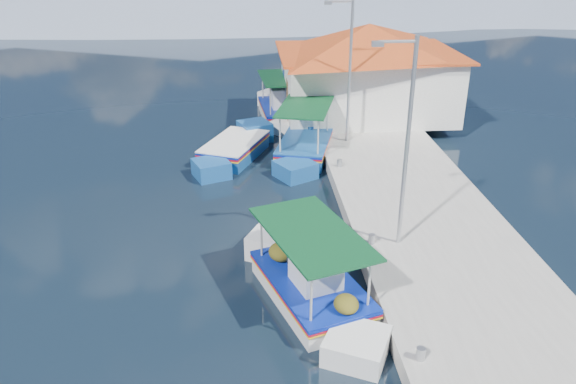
{
  "coord_description": "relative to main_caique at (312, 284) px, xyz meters",
  "views": [
    {
      "loc": [
        0.24,
        -12.29,
        8.88
      ],
      "look_at": [
        1.48,
        4.06,
        1.3
      ],
      "focal_mm": 35.26,
      "sensor_mm": 36.0,
      "label": 1
    }
  ],
  "objects": [
    {
      "name": "lamp_post_near",
      "position": [
        2.7,
        1.88,
        3.42
      ],
      "size": [
        1.21,
        0.14,
        6.0
      ],
      "color": "#A5A8AD",
      "rests_on": "quay"
    },
    {
      "name": "ground",
      "position": [
        -1.8,
        -0.12,
        -0.43
      ],
      "size": [
        160.0,
        160.0,
        0.0
      ],
      "primitive_type": "plane",
      "color": "black",
      "rests_on": "ground"
    },
    {
      "name": "harbor_building",
      "position": [
        4.39,
        14.88,
        2.34
      ],
      "size": [
        10.49,
        10.49,
        4.4
      ],
      "color": "white",
      "rests_on": "quay"
    },
    {
      "name": "bollards",
      "position": [
        2.0,
        5.13,
        0.22
      ],
      "size": [
        0.2,
        17.2,
        0.3
      ],
      "color": "#A5A8AD",
      "rests_on": "quay"
    },
    {
      "name": "lamp_post_far",
      "position": [
        2.7,
        10.88,
        3.42
      ],
      "size": [
        1.21,
        0.14,
        6.0
      ],
      "color": "#A5A8AD",
      "rests_on": "quay"
    },
    {
      "name": "caique_blue_hull",
      "position": [
        -2.17,
        10.56,
        -0.13
      ],
      "size": [
        3.5,
        5.89,
        1.14
      ],
      "rotation": [
        0.0,
        0.0,
        0.41
      ],
      "color": "#174C8F",
      "rests_on": "ground"
    },
    {
      "name": "quay",
      "position": [
        4.1,
        5.88,
        -0.18
      ],
      "size": [
        5.0,
        44.0,
        0.5
      ],
      "primitive_type": "cube",
      "color": "#AFACA4",
      "rests_on": "ground"
    },
    {
      "name": "caique_far",
      "position": [
        0.25,
        15.99,
        0.01
      ],
      "size": [
        2.36,
        6.82,
        2.4
      ],
      "rotation": [
        0.0,
        0.0,
        -0.08
      ],
      "color": "silver",
      "rests_on": "ground"
    },
    {
      "name": "main_caique",
      "position": [
        0.0,
        0.0,
        0.0
      ],
      "size": [
        3.43,
        6.47,
        2.25
      ],
      "rotation": [
        0.0,
        0.0,
        -0.33
      ],
      "color": "silver",
      "rests_on": "ground"
    },
    {
      "name": "caique_green_canopy",
      "position": [
        0.87,
        10.47,
        -0.06
      ],
      "size": [
        3.11,
        6.47,
        2.5
      ],
      "rotation": [
        0.0,
        0.0,
        0.26
      ],
      "color": "#174C8F",
      "rests_on": "ground"
    }
  ]
}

